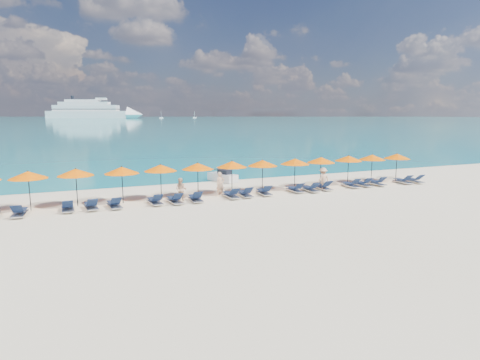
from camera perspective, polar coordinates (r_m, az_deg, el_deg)
name	(u,v)px	position (r m, az deg, el deg)	size (l,w,h in m)	color
ground	(260,208)	(23.11, 2.87, -4.05)	(1400.00, 1400.00, 0.00)	beige
sea	(78,118)	(680.37, -22.04, 8.18)	(1600.00, 1300.00, 0.01)	#1FA9B2
cruise_ship	(96,111)	(612.32, -19.78, 9.17)	(132.80, 72.81, 37.64)	silver
sailboat_near	(161,117)	(608.83, -11.14, 8.72)	(5.73, 1.91, 10.51)	silver
sailboat_far	(195,117)	(632.17, -6.48, 8.85)	(5.60, 1.87, 10.27)	silver
jetski	(223,177)	(32.23, -2.46, 0.47)	(1.89, 2.84, 0.95)	silver
beachgoer_a	(220,184)	(26.36, -2.83, -0.60)	(0.59, 0.39, 1.61)	#DAAA82
beachgoer_b	(181,190)	(25.13, -8.38, -1.36)	(0.71, 0.41, 1.45)	#DAAA82
beachgoer_c	(323,179)	(29.01, 11.73, 0.14)	(1.05, 0.49, 1.62)	#DAAA82
umbrella_1	(28,175)	(25.11, -27.92, 0.63)	(2.10, 2.10, 2.28)	black
umbrella_2	(76,172)	(25.12, -22.34, 1.02)	(2.10, 2.10, 2.28)	black
umbrella_3	(122,170)	(25.11, -16.47, 1.34)	(2.10, 2.10, 2.28)	black
umbrella_4	(160,168)	(25.66, -11.24, 1.70)	(2.10, 2.10, 2.28)	black
umbrella_5	(198,166)	(26.16, -6.04, 1.97)	(2.10, 2.10, 2.28)	black
umbrella_6	(232,164)	(27.01, -1.16, 2.25)	(2.10, 2.10, 2.28)	black
umbrella_7	(262,163)	(27.67, 3.22, 2.41)	(2.10, 2.10, 2.28)	black
umbrella_8	(295,161)	(28.89, 7.83, 2.63)	(2.10, 2.10, 2.28)	black
umbrella_9	(321,160)	(30.18, 11.45, 2.81)	(2.10, 2.10, 2.28)	black
umbrella_10	(349,158)	(31.80, 15.18, 2.99)	(2.10, 2.10, 2.28)	black
umbrella_11	(372,157)	(33.15, 18.30, 3.09)	(2.10, 2.10, 2.28)	black
umbrella_12	(397,156)	(34.64, 21.44, 3.17)	(2.10, 2.10, 2.28)	black
lounger_2	(20,212)	(24.22, -28.86, -4.02)	(0.74, 1.74, 0.66)	silver
lounger_3	(68,207)	(24.27, -23.31, -3.59)	(0.68, 1.72, 0.66)	silver
lounger_4	(91,206)	(24.24, -20.42, -3.43)	(0.79, 1.76, 0.66)	silver
lounger_5	(114,204)	(24.18, -17.43, -3.30)	(0.79, 1.75, 0.66)	silver
lounger_6	(155,201)	(24.50, -12.00, -2.91)	(0.79, 1.76, 0.66)	silver
lounger_7	(175,200)	(24.59, -9.24, -2.78)	(0.77, 1.75, 0.66)	silver
lounger_8	(196,198)	(24.91, -6.34, -2.56)	(0.71, 1.73, 0.66)	silver
lounger_9	(231,195)	(25.78, -1.25, -2.10)	(0.66, 1.71, 0.66)	silver
lounger_10	(245,193)	(26.17, 0.72, -1.92)	(0.69, 1.72, 0.66)	silver
lounger_11	(264,192)	(26.84, 3.45, -1.66)	(0.76, 1.75, 0.66)	silver
lounger_12	(295,189)	(27.97, 7.87, -1.28)	(0.63, 1.70, 0.66)	silver
lounger_13	(310,188)	(28.36, 9.96, -1.19)	(0.65, 1.71, 0.66)	silver
lounger_14	(323,187)	(29.22, 11.78, -0.94)	(0.70, 1.73, 0.66)	silver
lounger_15	(351,184)	(30.65, 15.51, -0.61)	(0.63, 1.70, 0.66)	silver
lounger_16	(363,183)	(31.35, 17.08, -0.47)	(0.62, 1.70, 0.66)	silver
lounger_17	(377,182)	(32.11, 18.88, -0.34)	(0.71, 1.73, 0.66)	silver
lounger_18	(403,181)	(33.73, 22.17, -0.08)	(0.74, 1.74, 0.66)	silver
lounger_19	(414,180)	(34.38, 23.55, 0.00)	(0.65, 1.71, 0.66)	silver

